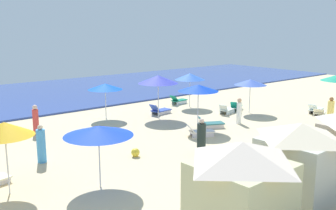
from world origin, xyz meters
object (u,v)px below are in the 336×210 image
cabana_1 (299,168)px  lounge_chair_1_1 (236,107)px  cabana_0 (241,197)px  umbrella_4 (190,77)px  umbrella_7 (198,88)px  umbrella_1 (250,82)px  beachgoer_4 (201,138)px  lounge_chair_7_0 (210,123)px  beachgoer_1 (239,111)px  umbrella_0 (98,131)px  lounge_chair_3_0 (160,110)px  lounge_chair_5_1 (319,112)px  beach_ball_0 (135,152)px  beachgoer_0 (41,145)px  umbrella_3 (158,79)px  lounge_chair_4_0 (178,100)px  lounge_chair_1_0 (227,110)px  beachgoer_3 (36,120)px  umbrella_2 (4,129)px  lounge_chair_7_1 (200,132)px  beachgoer_2 (330,112)px  umbrella_6 (105,87)px  lounge_chair_5_0 (315,109)px

cabana_1 → lounge_chair_1_1: 15.11m
cabana_0 → lounge_chair_1_1: cabana_0 is taller
umbrella_4 → umbrella_7: (-3.85, -4.86, 0.16)m
umbrella_1 → beachgoer_4: (-8.56, -4.19, -1.29)m
lounge_chair_7_0 → beachgoer_1: (2.02, -0.38, 0.50)m
lounge_chair_1_1 → beachgoer_1: (-2.72, -2.54, 0.50)m
umbrella_0 → lounge_chair_7_0: bearing=20.3°
cabana_0 → lounge_chair_3_0: (8.36, 13.84, -1.26)m
cabana_0 → lounge_chair_5_1: (15.97, 6.85, -1.29)m
lounge_chair_1_1 → beach_ball_0: (-10.90, -3.58, -0.06)m
umbrella_4 → beachgoer_1: size_ratio=1.59×
beachgoer_1 → beachgoer_0: bearing=71.6°
umbrella_3 → umbrella_4: bearing=18.3°
lounge_chair_4_0 → umbrella_7: (-3.93, -6.19, 2.08)m
lounge_chair_1_0 → umbrella_3: bearing=53.7°
umbrella_1 → lounge_chair_4_0: (-1.71, 5.27, -1.79)m
cabana_1 → beachgoer_3: 14.19m
umbrella_1 → umbrella_2: (-16.54, -2.95, 0.24)m
lounge_chair_4_0 → lounge_chair_7_0: 7.07m
cabana_0 → beachgoer_3: cabana_0 is taller
umbrella_7 → lounge_chair_7_1: 2.52m
cabana_0 → beachgoer_4: (4.63, 6.12, -0.74)m
umbrella_7 → beachgoer_4: size_ratio=1.51×
umbrella_2 → beachgoer_1: umbrella_2 is taller
umbrella_7 → beachgoer_2: bearing=-31.4°
beachgoer_0 → beach_ball_0: (3.48, -1.91, -0.57)m
lounge_chair_1_1 → umbrella_6: size_ratio=0.67×
lounge_chair_1_1 → umbrella_6: 9.09m
umbrella_3 → lounge_chair_5_0: umbrella_3 is taller
beachgoer_3 → umbrella_3: bearing=88.3°
lounge_chair_7_1 → beachgoer_2: 8.22m
beachgoer_3 → lounge_chair_5_1: bearing=72.5°
lounge_chair_3_0 → beachgoer_1: beachgoer_1 is taller
beachgoer_1 → lounge_chair_4_0: bearing=-23.3°
lounge_chair_5_0 → beach_ball_0: (-14.27, 0.37, -0.07)m
beachgoer_0 → beachgoer_1: bearing=65.9°
lounge_chair_1_1 → lounge_chair_5_1: 5.36m
lounge_chair_1_0 → umbrella_6: size_ratio=0.61×
lounge_chair_7_0 → umbrella_2: bearing=125.1°
umbrella_4 → beachgoer_3: (-11.21, -0.11, -1.43)m
lounge_chair_1_1 → umbrella_4: 3.87m
umbrella_7 → lounge_chair_7_1: (-0.86, -1.09, -2.10)m
umbrella_6 → beachgoer_0: bearing=-139.9°
cabana_0 → lounge_chair_5_1: 17.43m
cabana_1 → lounge_chair_7_1: size_ratio=1.89×
umbrella_2 → lounge_chair_3_0: (11.72, 6.47, -2.05)m
umbrella_2 → lounge_chair_5_1: umbrella_2 is taller
cabana_1 → lounge_chair_3_0: bearing=66.6°
lounge_chair_1_1 → lounge_chair_4_0: lounge_chair_4_0 is taller
umbrella_2 → lounge_chair_4_0: 17.08m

